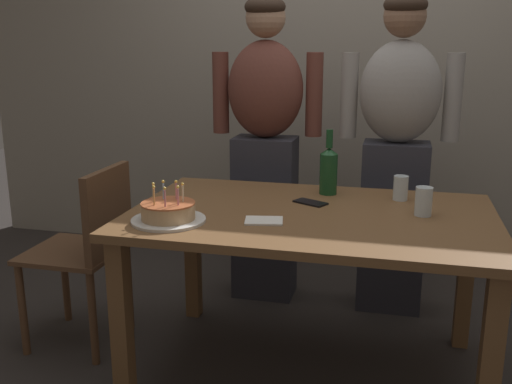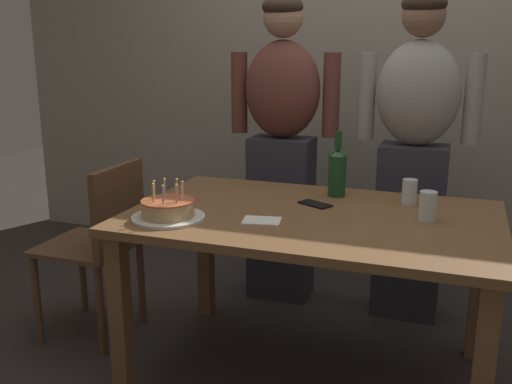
{
  "view_description": "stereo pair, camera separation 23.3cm",
  "coord_description": "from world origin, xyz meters",
  "views": [
    {
      "loc": [
        0.33,
        -2.3,
        1.42
      ],
      "look_at": [
        -0.21,
        -0.11,
        0.84
      ],
      "focal_mm": 40.73,
      "sensor_mm": 36.0,
      "label": 1
    },
    {
      "loc": [
        0.55,
        -2.23,
        1.42
      ],
      "look_at": [
        -0.21,
        -0.11,
        0.84
      ],
      "focal_mm": 40.73,
      "sensor_mm": 36.0,
      "label": 2
    }
  ],
  "objects": [
    {
      "name": "ground_plane",
      "position": [
        0.0,
        0.0,
        0.0
      ],
      "size": [
        10.0,
        10.0,
        0.0
      ],
      "primitive_type": "plane",
      "color": "#332D2B"
    },
    {
      "name": "back_wall",
      "position": [
        0.0,
        1.55,
        1.3
      ],
      "size": [
        5.2,
        0.1,
        2.6
      ],
      "primitive_type": "cube",
      "color": "#9E9384",
      "rests_on": "ground_plane"
    },
    {
      "name": "dining_table",
      "position": [
        0.0,
        0.0,
        0.64
      ],
      "size": [
        1.5,
        0.96,
        0.74
      ],
      "color": "brown",
      "rests_on": "ground_plane"
    },
    {
      "name": "birthday_cake",
      "position": [
        -0.53,
        -0.26,
        0.78
      ],
      "size": [
        0.29,
        0.29,
        0.16
      ],
      "color": "white",
      "rests_on": "dining_table"
    },
    {
      "name": "water_glass_near",
      "position": [
        0.45,
        0.06,
        0.8
      ],
      "size": [
        0.07,
        0.07,
        0.12
      ],
      "primitive_type": "cylinder",
      "color": "silver",
      "rests_on": "dining_table"
    },
    {
      "name": "water_glass_far",
      "position": [
        0.36,
        0.29,
        0.79
      ],
      "size": [
        0.06,
        0.06,
        0.11
      ],
      "primitive_type": "cylinder",
      "color": "silver",
      "rests_on": "dining_table"
    },
    {
      "name": "wine_bottle",
      "position": [
        0.03,
        0.32,
        0.86
      ],
      "size": [
        0.08,
        0.08,
        0.3
      ],
      "color": "#194723",
      "rests_on": "dining_table"
    },
    {
      "name": "cell_phone",
      "position": [
        -0.02,
        0.13,
        0.74
      ],
      "size": [
        0.16,
        0.13,
        0.01
      ],
      "primitive_type": "cube",
      "rotation": [
        0.0,
        0.0,
        -0.49
      ],
      "color": "black",
      "rests_on": "dining_table"
    },
    {
      "name": "napkin_stack",
      "position": [
        -0.16,
        -0.18,
        0.74
      ],
      "size": [
        0.17,
        0.14,
        0.01
      ],
      "primitive_type": "cube",
      "rotation": [
        0.0,
        0.0,
        0.19
      ],
      "color": "white",
      "rests_on": "dining_table"
    },
    {
      "name": "person_man_bearded",
      "position": [
        -0.38,
        0.77,
        0.87
      ],
      "size": [
        0.61,
        0.27,
        1.66
      ],
      "rotation": [
        0.0,
        0.0,
        3.14
      ],
      "color": "#33333D",
      "rests_on": "ground_plane"
    },
    {
      "name": "person_woman_cardigan",
      "position": [
        0.33,
        0.77,
        0.87
      ],
      "size": [
        0.61,
        0.27,
        1.66
      ],
      "rotation": [
        0.0,
        0.0,
        3.14
      ],
      "color": "#33333D",
      "rests_on": "ground_plane"
    },
    {
      "name": "dining_chair",
      "position": [
        -1.04,
        0.01,
        0.52
      ],
      "size": [
        0.42,
        0.42,
        0.87
      ],
      "rotation": [
        0.0,
        0.0,
        -1.57
      ],
      "color": "brown",
      "rests_on": "ground_plane"
    }
  ]
}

